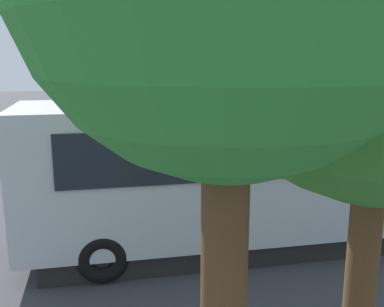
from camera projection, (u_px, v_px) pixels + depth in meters
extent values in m
plane|color=#38383D|center=(222.00, 179.00, 15.60)|extent=(80.00, 80.00, 0.00)
cube|color=#B7BABF|center=(274.00, 164.00, 9.99)|extent=(10.94, 2.75, 2.80)
cube|color=black|center=(15.00, 150.00, 8.81)|extent=(0.11, 2.10, 1.23)
cube|color=black|center=(256.00, 130.00, 11.08)|extent=(9.14, 0.25, 1.01)
cube|color=black|center=(300.00, 152.00, 8.65)|extent=(9.14, 0.25, 1.01)
cube|color=red|center=(254.00, 174.00, 11.32)|extent=(9.58, 0.25, 0.28)
cube|color=black|center=(271.00, 233.00, 10.34)|extent=(10.07, 2.53, 0.45)
torus|color=black|center=(102.00, 216.00, 10.61)|extent=(1.01, 0.34, 1.00)
torus|color=black|center=(103.00, 258.00, 8.45)|extent=(1.01, 0.34, 1.00)
cylinder|color=black|center=(277.00, 183.00, 13.46)|extent=(0.14, 0.14, 0.74)
cube|color=black|center=(276.00, 196.00, 13.59)|extent=(0.15, 0.27, 0.10)
cylinder|color=black|center=(282.00, 184.00, 13.46)|extent=(0.14, 0.14, 0.74)
cube|color=black|center=(281.00, 196.00, 13.59)|extent=(0.15, 0.27, 0.10)
cube|color=#D8F233|center=(280.00, 161.00, 13.32)|extent=(0.43, 0.35, 0.62)
cube|color=silver|center=(280.00, 161.00, 13.32)|extent=(0.44, 0.36, 0.06)
cylinder|color=#D8F233|center=(272.00, 161.00, 13.32)|extent=(0.11, 0.11, 0.59)
sphere|color=tan|center=(272.00, 170.00, 13.38)|extent=(0.11, 0.11, 0.09)
cylinder|color=#D8F233|center=(289.00, 161.00, 13.31)|extent=(0.11, 0.11, 0.59)
sphere|color=tan|center=(288.00, 171.00, 13.37)|extent=(0.11, 0.11, 0.09)
sphere|color=tan|center=(281.00, 147.00, 13.22)|extent=(0.26, 0.26, 0.22)
cylinder|color=#473823|center=(238.00, 186.00, 13.20)|extent=(0.13, 0.13, 0.75)
cube|color=black|center=(237.00, 199.00, 13.32)|extent=(0.12, 0.27, 0.10)
cylinder|color=#473823|center=(243.00, 185.00, 13.24)|extent=(0.13, 0.13, 0.75)
cube|color=black|center=(242.00, 198.00, 13.36)|extent=(0.12, 0.27, 0.10)
cube|color=navy|center=(241.00, 163.00, 13.07)|extent=(0.40, 0.31, 0.63)
cylinder|color=navy|center=(233.00, 163.00, 13.00)|extent=(0.10, 0.10, 0.60)
sphere|color=tan|center=(233.00, 173.00, 13.07)|extent=(0.10, 0.10, 0.09)
cylinder|color=navy|center=(248.00, 162.00, 13.12)|extent=(0.10, 0.10, 0.60)
sphere|color=tan|center=(248.00, 172.00, 13.19)|extent=(0.10, 0.10, 0.09)
sphere|color=tan|center=(241.00, 148.00, 12.97)|extent=(0.25, 0.25, 0.23)
cylinder|color=black|center=(194.00, 189.00, 12.90)|extent=(0.13, 0.13, 0.74)
cube|color=black|center=(194.00, 202.00, 13.02)|extent=(0.12, 0.27, 0.10)
cylinder|color=black|center=(200.00, 189.00, 12.94)|extent=(0.13, 0.13, 0.74)
cube|color=black|center=(199.00, 202.00, 13.06)|extent=(0.12, 0.27, 0.10)
cube|color=#3F594C|center=(197.00, 166.00, 12.77)|extent=(0.40, 0.31, 0.62)
cylinder|color=#3F594C|center=(189.00, 166.00, 12.71)|extent=(0.10, 0.10, 0.59)
sphere|color=tan|center=(189.00, 176.00, 12.77)|extent=(0.10, 0.10, 0.09)
cylinder|color=#3F594C|center=(205.00, 165.00, 12.83)|extent=(0.10, 0.10, 0.59)
sphere|color=tan|center=(205.00, 175.00, 12.89)|extent=(0.10, 0.10, 0.09)
sphere|color=tan|center=(197.00, 151.00, 12.67)|extent=(0.24, 0.24, 0.22)
cylinder|color=black|center=(152.00, 189.00, 12.81)|extent=(0.14, 0.14, 0.80)
cube|color=black|center=(152.00, 203.00, 12.94)|extent=(0.13, 0.27, 0.10)
cylinder|color=black|center=(158.00, 189.00, 12.81)|extent=(0.14, 0.14, 0.80)
cube|color=black|center=(158.00, 203.00, 12.95)|extent=(0.13, 0.27, 0.10)
cube|color=silver|center=(154.00, 164.00, 12.65)|extent=(0.41, 0.33, 0.66)
cylinder|color=silver|center=(146.00, 164.00, 12.64)|extent=(0.10, 0.10, 0.63)
sphere|color=tan|center=(146.00, 174.00, 12.71)|extent=(0.10, 0.10, 0.09)
cylinder|color=silver|center=(163.00, 163.00, 12.66)|extent=(0.10, 0.10, 0.63)
sphere|color=tan|center=(163.00, 174.00, 12.73)|extent=(0.10, 0.10, 0.09)
sphere|color=tan|center=(154.00, 148.00, 12.55)|extent=(0.27, 0.27, 0.24)
torus|color=black|center=(86.00, 206.00, 11.94)|extent=(0.61, 0.20, 0.60)
cylinder|color=silver|center=(86.00, 206.00, 11.94)|extent=(0.13, 0.11, 0.12)
torus|color=black|center=(139.00, 201.00, 12.36)|extent=(0.61, 0.20, 0.60)
cylinder|color=silver|center=(139.00, 201.00, 12.36)|extent=(0.13, 0.13, 0.12)
cylinder|color=silver|center=(87.00, 193.00, 11.88)|extent=(0.32, 0.09, 0.67)
cube|color=#0C19B2|center=(110.00, 192.00, 12.06)|extent=(0.87, 0.38, 0.36)
cube|color=black|center=(128.00, 189.00, 12.19)|extent=(0.54, 0.28, 0.20)
cylinder|color=silver|center=(124.00, 200.00, 12.08)|extent=(0.46, 0.13, 0.08)
cylinder|color=black|center=(88.00, 182.00, 11.83)|extent=(0.11, 0.58, 0.04)
torus|color=black|center=(140.00, 162.00, 16.75)|extent=(0.61, 0.26, 0.60)
cylinder|color=silver|center=(140.00, 162.00, 16.75)|extent=(0.14, 0.12, 0.12)
torus|color=black|center=(116.00, 132.00, 16.54)|extent=(0.85, 0.31, 0.84)
cylinder|color=silver|center=(116.00, 132.00, 16.54)|extent=(0.14, 0.14, 0.12)
cylinder|color=silver|center=(147.00, 156.00, 16.69)|extent=(0.69, 0.20, 0.24)
cube|color=black|center=(136.00, 143.00, 16.60)|extent=(0.84, 0.45, 0.89)
cube|color=black|center=(129.00, 132.00, 16.52)|extent=(0.51, 0.32, 0.53)
cylinder|color=silver|center=(126.00, 138.00, 16.72)|extent=(0.35, 0.15, 0.41)
cylinder|color=black|center=(152.00, 150.00, 16.63)|extent=(0.16, 0.57, 0.04)
cube|color=black|center=(141.00, 137.00, 16.54)|extent=(0.51, 0.43, 0.51)
sphere|color=#0C59B2|center=(152.00, 143.00, 16.57)|extent=(0.31, 0.31, 0.26)
cylinder|color=black|center=(145.00, 144.00, 16.41)|extent=(0.46, 0.19, 0.22)
cylinder|color=black|center=(131.00, 139.00, 16.39)|extent=(0.39, 0.18, 0.32)
cylinder|color=black|center=(147.00, 142.00, 16.76)|extent=(0.46, 0.19, 0.22)
cylinder|color=black|center=(132.00, 138.00, 16.75)|extent=(0.39, 0.18, 0.32)
cube|color=orange|center=(207.00, 175.00, 16.04)|extent=(0.34, 0.34, 0.03)
cone|color=orange|center=(207.00, 167.00, 15.97)|extent=(0.26, 0.26, 0.60)
cylinder|color=white|center=(207.00, 167.00, 15.97)|extent=(0.19, 0.19, 0.07)
sphere|color=#36812A|center=(384.00, 22.00, 4.02)|extent=(3.32, 3.32, 3.32)
cube|color=white|center=(322.00, 160.00, 18.33)|extent=(0.16, 4.06, 0.01)
cube|color=white|center=(263.00, 163.00, 17.89)|extent=(0.15, 3.66, 0.01)
cube|color=white|center=(200.00, 166.00, 17.45)|extent=(0.16, 3.78, 0.01)
cube|color=white|center=(134.00, 169.00, 17.01)|extent=(0.16, 3.87, 0.01)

